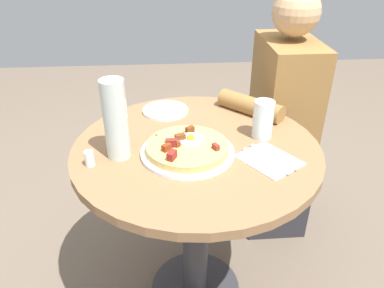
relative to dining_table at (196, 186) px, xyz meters
name	(u,v)px	position (x,y,z in m)	size (l,w,h in m)	color
dining_table	(196,186)	(0.00, 0.00, 0.00)	(0.81, 0.81, 0.71)	olive
person_seated	(279,133)	(-0.42, 0.42, -0.04)	(0.51, 0.45, 1.14)	#2D2D33
pizza_plate	(187,152)	(0.05, -0.03, 0.17)	(0.29, 0.29, 0.01)	white
breakfast_pizza	(187,147)	(0.05, -0.03, 0.19)	(0.26, 0.26, 0.05)	tan
bread_plate	(165,110)	(-0.26, -0.10, 0.17)	(0.18, 0.18, 0.01)	white
napkin	(269,160)	(0.11, 0.21, 0.17)	(0.17, 0.14, 0.00)	white
fork	(265,161)	(0.12, 0.20, 0.17)	(0.18, 0.01, 0.01)	silver
knife	(273,157)	(0.10, 0.23, 0.17)	(0.18, 0.01, 0.01)	silver
water_glass	(263,119)	(-0.04, 0.23, 0.23)	(0.07, 0.07, 0.13)	silver
water_bottle	(116,120)	(0.05, -0.24, 0.29)	(0.07, 0.07, 0.25)	silver
salt_shaker	(89,159)	(0.09, -0.33, 0.19)	(0.03, 0.03, 0.05)	white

